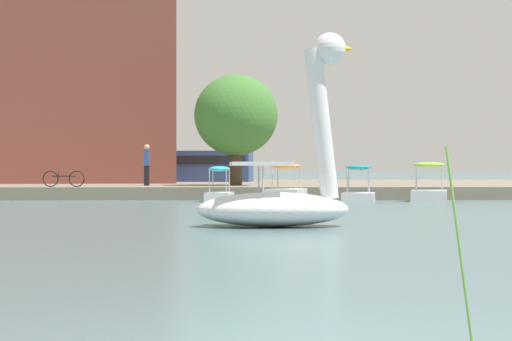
% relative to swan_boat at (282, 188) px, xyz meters
% --- Properties ---
extents(shore_bank_far, '(152.50, 23.62, 0.51)m').
position_rel_swan_boat_xyz_m(shore_bank_far, '(-0.63, 27.94, -0.58)').
color(shore_bank_far, slate).
rests_on(shore_bank_far, ground_plane).
extents(swan_boat, '(3.43, 1.84, 4.19)m').
position_rel_swan_boat_xyz_m(swan_boat, '(0.00, 0.00, 0.00)').
color(swan_boat, white).
rests_on(swan_boat, ground_plane).
extents(pedal_boat_cyan, '(1.13, 1.90, 1.33)m').
position_rel_swan_boat_xyz_m(pedal_boat_cyan, '(-1.50, 14.64, -0.41)').
color(pedal_boat_cyan, white).
rests_on(pedal_boat_cyan, ground_plane).
extents(pedal_boat_orange, '(1.74, 2.49, 1.44)m').
position_rel_swan_boat_xyz_m(pedal_boat_orange, '(1.04, 14.70, -0.40)').
color(pedal_boat_orange, white).
rests_on(pedal_boat_orange, ground_plane).
extents(pedal_boat_teal, '(1.53, 2.05, 1.39)m').
position_rel_swan_boat_xyz_m(pedal_boat_teal, '(3.78, 14.78, -0.41)').
color(pedal_boat_teal, white).
rests_on(pedal_boat_teal, ground_plane).
extents(pedal_boat_lime, '(1.76, 2.35, 1.49)m').
position_rel_swan_boat_xyz_m(pedal_boat_lime, '(6.43, 14.54, -0.42)').
color(pedal_boat_lime, white).
rests_on(pedal_boat_lime, ground_plane).
extents(tree_sapling_by_fence, '(3.80, 3.80, 4.81)m').
position_rel_swan_boat_xyz_m(tree_sapling_by_fence, '(-0.83, 19.81, 2.70)').
color(tree_sapling_by_fence, '#423323').
rests_on(tree_sapling_by_fence, shore_bank_far).
extents(person_on_path, '(0.26, 0.26, 1.77)m').
position_rel_swan_boat_xyz_m(person_on_path, '(-4.66, 19.42, 0.64)').
color(person_on_path, black).
rests_on(person_on_path, shore_bank_far).
extents(bicycle_parked, '(1.70, 0.21, 0.66)m').
position_rel_swan_boat_xyz_m(bicycle_parked, '(-7.76, 16.98, -0.00)').
color(bicycle_parked, black).
rests_on(bicycle_parked, shore_bank_far).
extents(parked_van, '(4.77, 2.52, 1.70)m').
position_rel_swan_boat_xyz_m(parked_van, '(-2.15, 30.83, 0.59)').
color(parked_van, navy).
rests_on(parked_van, shore_bank_far).
extents(apartment_block, '(15.46, 13.79, 13.58)m').
position_rel_swan_boat_xyz_m(apartment_block, '(-11.41, 30.03, 6.46)').
color(apartment_block, brown).
rests_on(apartment_block, shore_bank_far).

